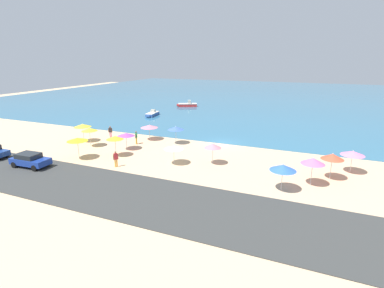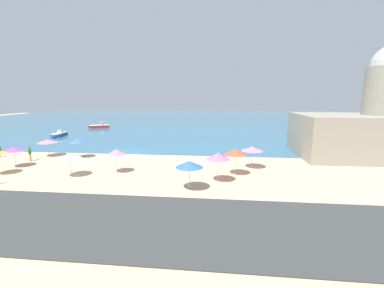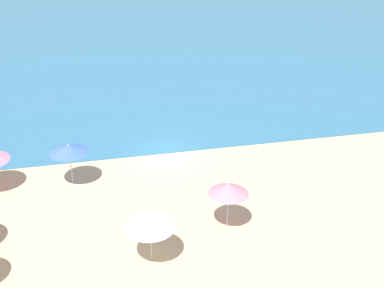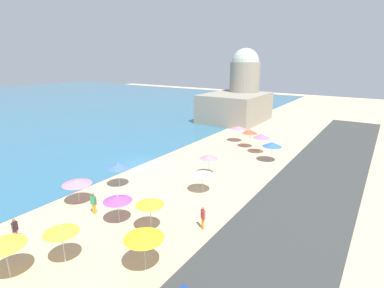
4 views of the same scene
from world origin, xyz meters
The scene contains 5 objects.
ground_plane centered at (0.00, 0.00, 0.00)m, with size 160.00×160.00×0.00m, color #D3AF86.
sea centered at (0.00, 55.00, 0.03)m, with size 150.00×110.00×0.05m, color #30698A.
beach_umbrella_5 centered at (1.54, -8.05, 2.08)m, with size 1.89×1.89×2.41m.
beach_umbrella_7 centered at (-2.31, -9.68, 1.88)m, with size 2.13×2.13×2.14m.
beach_umbrella_9 centered at (-5.64, -2.42, 2.13)m, with size 2.14×2.14×2.41m.
Camera 3 is at (-4.17, -26.10, 13.65)m, focal length 45.00 mm.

